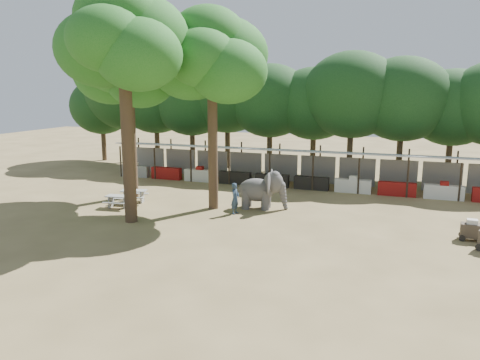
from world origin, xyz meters
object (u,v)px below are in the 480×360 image
(cart_back, at_px, (471,230))
(yard_tree_left, at_px, (128,66))
(picnic_table_near, at_px, (118,200))
(yard_tree_center, at_px, (123,40))
(elephant, at_px, (262,190))
(yard_tree_back, at_px, (211,58))
(handler, at_px, (235,198))
(picnic_table_far, at_px, (134,194))

(cart_back, bearing_deg, yard_tree_left, 175.36)
(picnic_table_near, bearing_deg, yard_tree_center, -51.53)
(yard_tree_center, distance_m, picnic_table_near, 9.24)
(elephant, bearing_deg, yard_tree_center, -149.05)
(elephant, bearing_deg, yard_tree_back, -173.73)
(yard_tree_left, relative_size, yard_tree_center, 0.92)
(elephant, height_order, handler, elephant)
(yard_tree_center, relative_size, picnic_table_far, 6.52)
(yard_tree_back, bearing_deg, picnic_table_near, -159.54)
(yard_tree_left, bearing_deg, yard_tree_center, -59.04)
(elephant, distance_m, picnic_table_near, 8.44)
(elephant, distance_m, cart_back, 11.03)
(handler, bearing_deg, yard_tree_center, 129.37)
(elephant, height_order, cart_back, elephant)
(yard_tree_back, bearing_deg, cart_back, -6.64)
(yard_tree_back, relative_size, picnic_table_far, 6.15)
(handler, relative_size, cart_back, 1.65)
(elephant, distance_m, picnic_table_far, 7.95)
(elephant, xyz_separation_m, handler, (-1.08, -1.62, -0.25))
(handler, relative_size, picnic_table_near, 1.09)
(elephant, bearing_deg, picnic_table_near, -169.75)
(yard_tree_back, distance_m, picnic_table_far, 9.49)
(yard_tree_center, xyz_separation_m, picnic_table_far, (-2.00, 3.47, -8.71))
(picnic_table_near, distance_m, picnic_table_far, 1.41)
(handler, bearing_deg, elephant, -27.31)
(picnic_table_far, bearing_deg, elephant, -7.11)
(yard_tree_left, xyz_separation_m, picnic_table_near, (0.83, -2.93, -7.73))
(cart_back, bearing_deg, elephant, 170.78)
(picnic_table_near, relative_size, picnic_table_far, 0.87)
(yard_tree_center, height_order, picnic_table_near, yard_tree_center)
(elephant, height_order, picnic_table_far, elephant)
(yard_tree_left, height_order, yard_tree_center, yard_tree_center)
(yard_tree_back, height_order, elephant, yard_tree_back)
(handler, xyz_separation_m, picnic_table_near, (-6.92, -1.03, -0.40))
(yard_tree_left, distance_m, yard_tree_back, 6.09)
(yard_tree_left, distance_m, yard_tree_center, 5.92)
(yard_tree_back, bearing_deg, elephant, 14.38)
(yard_tree_center, xyz_separation_m, picnic_table_near, (-2.17, 2.07, -8.74))
(yard_tree_center, height_order, cart_back, yard_tree_center)
(yard_tree_center, xyz_separation_m, yard_tree_back, (3.00, 4.00, -0.67))
(yard_tree_center, distance_m, picnic_table_far, 9.59)
(yard_tree_left, xyz_separation_m, yard_tree_back, (6.00, -1.00, 0.34))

